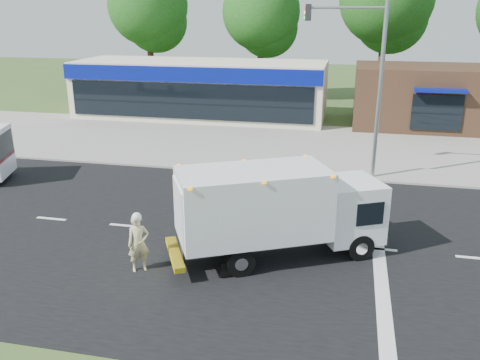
% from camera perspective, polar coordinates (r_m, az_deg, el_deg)
% --- Properties ---
extents(ground, '(120.00, 120.00, 0.00)m').
position_cam_1_polar(ground, '(17.58, 5.42, -6.84)').
color(ground, '#385123').
rests_on(ground, ground).
extents(road_asphalt, '(60.00, 14.00, 0.02)m').
position_cam_1_polar(road_asphalt, '(17.58, 5.42, -6.83)').
color(road_asphalt, black).
rests_on(road_asphalt, ground).
extents(sidewalk, '(60.00, 2.40, 0.12)m').
position_cam_1_polar(sidewalk, '(25.18, 7.76, 1.19)').
color(sidewalk, gray).
rests_on(sidewalk, ground).
extents(parking_apron, '(60.00, 9.00, 0.02)m').
position_cam_1_polar(parking_apron, '(30.77, 8.69, 4.26)').
color(parking_apron, gray).
rests_on(parking_apron, ground).
extents(lane_markings, '(55.20, 7.00, 0.01)m').
position_cam_1_polar(lane_markings, '(16.28, 9.60, -9.16)').
color(lane_markings, silver).
rests_on(lane_markings, road_asphalt).
extents(ems_box_truck, '(6.95, 4.89, 2.99)m').
position_cam_1_polar(ems_box_truck, '(15.80, 4.05, -3.01)').
color(ems_box_truck, black).
rests_on(ems_box_truck, ground).
extents(emergency_worker, '(0.77, 0.72, 1.88)m').
position_cam_1_polar(emergency_worker, '(15.57, -11.33, -6.89)').
color(emergency_worker, tan).
rests_on(emergency_worker, ground).
extents(retail_strip_mall, '(18.00, 6.20, 4.00)m').
position_cam_1_polar(retail_strip_mall, '(37.70, -4.47, 10.16)').
color(retail_strip_mall, beige).
rests_on(retail_strip_mall, ground).
extents(brown_storefront, '(10.00, 6.70, 4.00)m').
position_cam_1_polar(brown_storefront, '(36.57, 20.66, 8.75)').
color(brown_storefront, '#382316').
rests_on(brown_storefront, ground).
extents(traffic_signal_pole, '(3.51, 0.25, 8.00)m').
position_cam_1_polar(traffic_signal_pole, '(23.53, 13.99, 11.73)').
color(traffic_signal_pole, gray).
rests_on(traffic_signal_pole, ground).
extents(background_trees, '(36.77, 7.39, 12.10)m').
position_cam_1_polar(background_trees, '(44.02, 9.41, 18.20)').
color(background_trees, '#332114').
rests_on(background_trees, ground).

